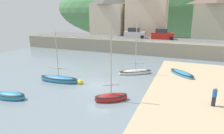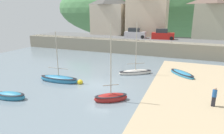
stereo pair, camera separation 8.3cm
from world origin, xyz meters
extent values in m
cube|color=slate|center=(0.00, 0.00, -0.03)|extent=(48.00, 40.00, 0.06)
cube|color=gray|center=(0.00, 17.00, 1.20)|extent=(48.00, 2.40, 2.40)
cube|color=#606060|center=(0.00, 20.70, 2.35)|extent=(48.00, 9.00, 0.10)
ellipsoid|color=#4D844F|center=(-1.23, 55.20, 8.57)|extent=(80.00, 44.00, 24.47)
cube|color=beige|center=(-9.24, 25.20, 5.67)|extent=(7.33, 5.02, 6.54)
cube|color=beige|center=(-0.58, 25.20, 6.48)|extent=(8.21, 4.92, 8.16)
cube|color=#A19F87|center=(12.06, 25.20, 5.61)|extent=(7.15, 4.47, 6.41)
ellipsoid|color=teal|center=(-4.64, -0.68, 0.24)|extent=(4.65, 1.57, 0.87)
ellipsoid|color=black|center=(-4.64, -0.68, 0.48)|extent=(4.56, 1.54, 0.12)
cylinder|color=#B2A893|center=(-4.64, -0.68, 3.08)|extent=(0.09, 0.09, 4.80)
cylinder|color=gray|center=(-4.64, -0.68, 1.53)|extent=(2.42, 0.23, 0.07)
ellipsoid|color=maroon|center=(2.49, -3.08, 0.23)|extent=(3.04, 2.56, 0.85)
ellipsoid|color=black|center=(2.49, -3.08, 0.47)|extent=(2.98, 2.51, 0.12)
cylinder|color=#B2A893|center=(2.49, -3.08, 3.57)|extent=(0.09, 0.09, 5.82)
cylinder|color=gray|center=(2.49, -3.08, 1.43)|extent=(1.17, 0.84, 0.07)
ellipsoid|color=silver|center=(2.49, 5.06, 0.20)|extent=(4.08, 3.13, 0.72)
ellipsoid|color=black|center=(2.49, 5.06, 0.40)|extent=(4.00, 3.06, 0.12)
cylinder|color=#B2A893|center=(2.49, 5.06, 3.44)|extent=(0.09, 0.09, 5.76)
cylinder|color=gray|center=(2.49, 5.06, 1.34)|extent=(1.91, 1.26, 0.07)
ellipsoid|color=teal|center=(7.86, 6.45, 0.19)|extent=(3.56, 3.70, 0.71)
ellipsoid|color=black|center=(7.86, 6.45, 0.39)|extent=(3.49, 3.62, 0.12)
ellipsoid|color=teal|center=(-5.94, -5.98, 0.23)|extent=(2.98, 1.55, 0.83)
ellipsoid|color=black|center=(-5.94, -5.98, 0.46)|extent=(2.92, 1.52, 0.12)
cube|color=#BBB7C2|center=(-1.84, 20.70, 3.00)|extent=(4.17, 1.88, 1.20)
cube|color=#282D33|center=(-2.09, 20.70, 3.95)|extent=(2.16, 1.59, 0.80)
cylinder|color=black|center=(-0.19, 21.50, 2.72)|extent=(0.64, 0.22, 0.64)
cylinder|color=black|center=(-0.19, 19.90, 2.72)|extent=(0.64, 0.22, 0.64)
cylinder|color=black|center=(-3.49, 21.50, 2.72)|extent=(0.64, 0.22, 0.64)
cylinder|color=black|center=(-3.49, 19.90, 2.72)|extent=(0.64, 0.22, 0.64)
cube|color=red|center=(3.53, 20.70, 3.00)|extent=(4.21, 1.98, 1.20)
cube|color=#282D33|center=(3.28, 20.70, 3.95)|extent=(2.20, 1.64, 0.80)
cylinder|color=black|center=(5.18, 21.50, 2.72)|extent=(0.64, 0.22, 0.64)
cylinder|color=black|center=(5.18, 19.90, 2.72)|extent=(0.64, 0.22, 0.64)
cylinder|color=black|center=(1.88, 21.50, 2.72)|extent=(0.64, 0.22, 0.64)
cylinder|color=black|center=(1.88, 19.90, 2.72)|extent=(0.64, 0.22, 0.64)
cube|color=#282833|center=(10.61, -1.22, 0.51)|extent=(0.28, 0.20, 0.82)
cylinder|color=#23569E|center=(10.61, -1.22, 1.21)|extent=(0.34, 0.34, 0.58)
sphere|color=#D1A889|center=(10.61, -1.22, 1.61)|extent=(0.22, 0.22, 0.22)
sphere|color=yellow|center=(-2.10, -0.45, 0.18)|extent=(0.59, 0.59, 0.59)
camera|label=1|loc=(8.31, -17.79, 7.48)|focal=31.88mm
camera|label=2|loc=(8.38, -17.76, 7.48)|focal=31.88mm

